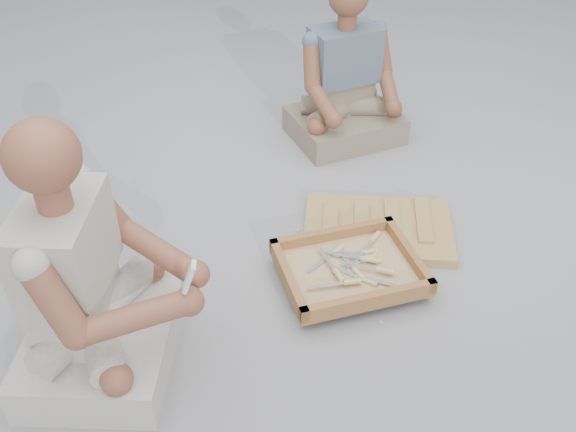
{
  "coord_description": "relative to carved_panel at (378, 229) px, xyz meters",
  "views": [
    {
      "loc": [
        -0.39,
        -1.91,
        1.85
      ],
      "look_at": [
        -0.11,
        0.09,
        0.3
      ],
      "focal_mm": 40.0,
      "sensor_mm": 36.0,
      "label": 1
    }
  ],
  "objects": [
    {
      "name": "wood_chip_7",
      "position": [
        0.11,
        -0.22,
        -0.02
      ],
      "size": [
        0.02,
        0.02,
        0.0
      ],
      "primitive_type": "cube",
      "rotation": [
        0.0,
        0.0,
        1.36
      ],
      "color": "tan",
      "rests_on": "ground"
    },
    {
      "name": "wood_chip_10",
      "position": [
        -0.36,
        0.06,
        -0.02
      ],
      "size": [
        0.02,
        0.02,
        0.0
      ],
      "primitive_type": "cube",
      "rotation": [
        0.0,
        0.0,
        2.46
      ],
      "color": "tan",
      "rests_on": "ground"
    },
    {
      "name": "chisel_0",
      "position": [
        -0.13,
        -0.26,
        0.06
      ],
      "size": [
        0.21,
        0.1,
        0.02
      ],
      "rotation": [
        0.0,
        0.0,
        -0.41
      ],
      "color": "white",
      "rests_on": "tool_tray"
    },
    {
      "name": "wood_chip_3",
      "position": [
        -0.37,
        -0.5,
        -0.02
      ],
      "size": [
        0.02,
        0.02,
        0.0
      ],
      "primitive_type": "cube",
      "rotation": [
        0.0,
        0.0,
        3.13
      ],
      "color": "tan",
      "rests_on": "ground"
    },
    {
      "name": "wood_chip_11",
      "position": [
        0.03,
        0.04,
        -0.02
      ],
      "size": [
        0.02,
        0.02,
        0.0
      ],
      "primitive_type": "cube",
      "rotation": [
        0.0,
        0.0,
        2.49
      ],
      "color": "tan",
      "rests_on": "ground"
    },
    {
      "name": "wood_chip_6",
      "position": [
        0.12,
        -0.11,
        -0.02
      ],
      "size": [
        0.02,
        0.02,
        0.0
      ],
      "primitive_type": "cube",
      "rotation": [
        0.0,
        0.0,
        1.68
      ],
      "color": "tan",
      "rests_on": "ground"
    },
    {
      "name": "chisel_1",
      "position": [
        -0.12,
        -0.21,
        0.05
      ],
      "size": [
        0.22,
        0.03,
        0.02
      ],
      "rotation": [
        0.0,
        0.0,
        0.05
      ],
      "color": "white",
      "rests_on": "tool_tray"
    },
    {
      "name": "craftsman",
      "position": [
        -1.17,
        -0.56,
        0.31
      ],
      "size": [
        0.7,
        0.7,
        0.98
      ],
      "rotation": [
        0.0,
        0.0,
        -1.75
      ],
      "color": "beige",
      "rests_on": "ground"
    },
    {
      "name": "companion",
      "position": [
        0.02,
        0.88,
        0.27
      ],
      "size": [
        0.67,
        0.59,
        0.88
      ],
      "rotation": [
        0.0,
        0.0,
        3.42
      ],
      "color": "gray",
      "rests_on": "ground"
    },
    {
      "name": "ground",
      "position": [
        -0.33,
        -0.29,
        -0.02
      ],
      "size": [
        60.0,
        60.0,
        0.0
      ],
      "primitive_type": "plane",
      "color": "#9D9EA2",
      "rests_on": "ground"
    },
    {
      "name": "wood_chip_0",
      "position": [
        -0.12,
        -0.55,
        -0.02
      ],
      "size": [
        0.02,
        0.02,
        0.0
      ],
      "primitive_type": "cube",
      "rotation": [
        0.0,
        0.0,
        2.25
      ],
      "color": "tan",
      "rests_on": "ground"
    },
    {
      "name": "wood_chip_1",
      "position": [
        -0.08,
        -0.18,
        -0.02
      ],
      "size": [
        0.02,
        0.02,
        0.0
      ],
      "primitive_type": "cube",
      "rotation": [
        0.0,
        0.0,
        0.53
      ],
      "color": "tan",
      "rests_on": "ground"
    },
    {
      "name": "wood_chip_5",
      "position": [
        -0.39,
        -0.51,
        -0.02
      ],
      "size": [
        0.02,
        0.02,
        0.0
      ],
      "primitive_type": "cube",
      "rotation": [
        0.0,
        0.0,
        1.72
      ],
      "color": "tan",
      "rests_on": "ground"
    },
    {
      "name": "wood_chip_4",
      "position": [
        0.02,
        -0.12,
        -0.02
      ],
      "size": [
        0.02,
        0.02,
        0.0
      ],
      "primitive_type": "cube",
      "rotation": [
        0.0,
        0.0,
        2.6
      ],
      "color": "tan",
      "rests_on": "ground"
    },
    {
      "name": "chisel_9",
      "position": [
        -0.23,
        -0.4,
        0.07
      ],
      "size": [
        0.22,
        0.03,
        0.02
      ],
      "rotation": [
        0.0,
        0.0,
        0.03
      ],
      "color": "white",
      "rests_on": "tool_tray"
    },
    {
      "name": "chisel_4",
      "position": [
        -0.16,
        -0.38,
        0.05
      ],
      "size": [
        0.18,
        0.16,
        0.02
      ],
      "rotation": [
        0.0,
        0.0,
        -0.72
      ],
      "color": "white",
      "rests_on": "tool_tray"
    },
    {
      "name": "carved_panel",
      "position": [
        0.0,
        0.0,
        0.0
      ],
      "size": [
        0.75,
        0.58,
        0.04
      ],
      "primitive_type": "cube",
      "rotation": [
        0.0,
        0.0,
        -0.23
      ],
      "color": "olive",
      "rests_on": "ground"
    },
    {
      "name": "wood_chip_9",
      "position": [
        -0.3,
        0.05,
        -0.02
      ],
      "size": [
        0.02,
        0.02,
        0.0
      ],
      "primitive_type": "cube",
      "rotation": [
        0.0,
        0.0,
        0.0
      ],
      "color": "tan",
      "rests_on": "ground"
    },
    {
      "name": "chisel_7",
      "position": [
        -0.26,
        -0.33,
        0.07
      ],
      "size": [
        0.07,
        0.22,
        0.02
      ],
      "rotation": [
        0.0,
        0.0,
        -1.32
      ],
      "color": "white",
      "rests_on": "tool_tray"
    },
    {
      "name": "mobile_phone",
      "position": [
        -0.83,
        -0.69,
        0.44
      ],
      "size": [
        0.06,
        0.05,
        0.11
      ],
      "rotation": [
        -0.35,
        0.0,
        -1.66
      ],
      "color": "white",
      "rests_on": "craftsman"
    },
    {
      "name": "chisel_6",
      "position": [
        -0.11,
        -0.25,
        0.05
      ],
      "size": [
        0.2,
        0.12,
        0.02
      ],
      "rotation": [
        0.0,
        0.0,
        -0.52
      ],
      "color": "white",
      "rests_on": "tool_tray"
    },
    {
      "name": "chisel_2",
      "position": [
        -0.13,
        -0.26,
        0.05
      ],
      "size": [
        0.21,
        0.1,
        0.02
      ],
      "rotation": [
        0.0,
        0.0,
        0.39
      ],
      "color": "white",
      "rests_on": "tool_tray"
    },
    {
      "name": "chisel_11",
      "position": [
        -0.18,
        -0.32,
        0.05
      ],
      "size": [
        0.09,
        0.21,
        0.02
      ],
      "rotation": [
        0.0,
        0.0,
        -1.24
      ],
      "color": "white",
      "rests_on": "tool_tray"
    },
    {
      "name": "wood_chip_2",
      "position": [
        0.04,
        -0.31,
        -0.02
      ],
      "size": [
        0.02,
        0.02,
        0.0
      ],
      "primitive_type": "cube",
      "rotation": [
        0.0,
        0.0,
        3.12
      ],
      "color": "tan",
      "rests_on": "ground"
    },
    {
      "name": "chisel_3",
      "position": [
        -0.09,
        -0.34,
        0.07
      ],
      "size": [
        0.21,
        0.11,
        0.02
      ],
      "rotation": [
        0.0,
        0.0,
        -0.44
      ],
      "color": "white",
      "rests_on": "tool_tray"
    },
    {
      "name": "tool_tray",
      "position": [
        -0.2,
        -0.3,
        0.05
      ],
      "size": [
        0.62,
        0.53,
        0.07
      ],
      "rotation": [
        0.0,
        0.0,
        0.15
      ],
      "color": "brown",
      "rests_on": "carved_panel"
    },
    {
      "name": "chisel_5",
      "position": [
        -0.25,
        -0.2,
        0.05
      ],
      "size": [
        0.18,
        0.15,
        0.02
      ],
      "rotation": [
        0.0,
        0.0,
        0.68
      ],
      "color": "white",
      "rests_on": "tool_tray"
    },
    {
      "name": "chisel_8",
      "position": [
        -0.03,
        -0.44,
        0.06
      ],
      "size": [
        0.2,
        0.12,
        0.02
      ],
      "rotation": [
        0.0,
        0.0,
        -0.49
      ],
      "color": "white",
      "rests_on": "tool_tray"
    },
    {
      "name": "chisel_10",
      "position": [
        -0.06,
        -0.14,
        0.06
      ],
      "size": [
        0.15,
        0.18,
        0.02
      ],
      "rotation": [
        0.0,
        0.0,
        0.89
      ],
      "color": "white",
      "rests_on": "tool_tray"
    },
    {
      "name": "wood_chip_8",
      "position": [
        -0.25,
        -0.26,
        -0.02
      ],
      "size": [
        0.02,
        0.02,
        0.0
      ],
      "primitive_type": "cube",
      "rotation": [
        0.0,
        0.0,
        1.96
      ],
      "color": "tan",
      "rests_on": "ground"
    }
  ]
}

